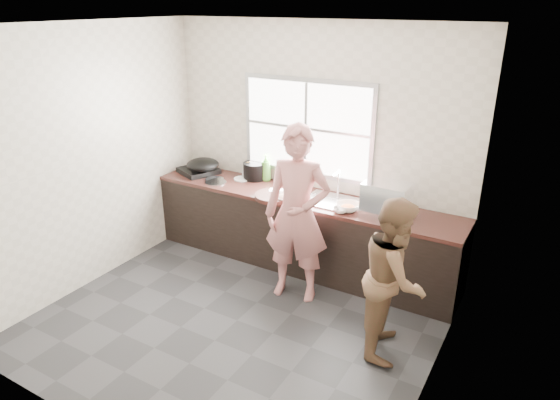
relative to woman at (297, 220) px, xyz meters
The scene contains 30 objects.
floor 1.14m from the woman, 110.34° to the right, with size 3.60×3.20×0.01m, color #2C2C2F.
ceiling 2.01m from the woman, 110.34° to the right, with size 3.60×3.20×0.01m, color silver.
wall_back 1.06m from the woman, 106.35° to the left, with size 3.60×0.01×2.70m, color beige.
wall_left 2.24m from the woman, 161.08° to the right, with size 0.01×3.20×2.70m, color beige.
wall_right 1.77m from the woman, 24.69° to the right, with size 0.01×3.20×2.70m, color silver.
wall_front 2.38m from the woman, 96.48° to the right, with size 3.60×0.01×2.70m, color beige.
cabinet 0.77m from the woman, 114.34° to the left, with size 3.60×0.62×0.82m, color black.
countertop 0.64m from the woman, 114.34° to the left, with size 3.60×0.64×0.04m, color #381C17.
sink 0.59m from the woman, 81.47° to the left, with size 0.55×0.45×0.02m, color silver.
faucet 0.80m from the woman, 83.63° to the left, with size 0.02×0.02×0.30m, color silver.
window_frame 1.18m from the woman, 112.38° to the left, with size 1.60×0.05×1.10m, color #9EA0A5.
window_glazing 1.17m from the woman, 112.97° to the left, with size 1.50×0.01×1.00m, color white.
woman is the anchor object (origin of this frame).
person_side 1.18m from the woman, 17.04° to the right, with size 0.69×0.54×1.42m, color brown.
cutting_board 0.61m from the woman, 142.49° to the left, with size 0.44×0.44×0.04m, color #321813.
cleaver 0.71m from the woman, 135.55° to the left, with size 0.21×0.10×0.01m, color silver.
bowl_mince 0.53m from the woman, 135.33° to the left, with size 0.24×0.24×0.06m, color silver.
bowl_crabs 0.57m from the woman, 52.25° to the left, with size 0.20×0.20×0.06m, color white.
bowl_held 0.48m from the woman, 50.65° to the left, with size 0.20×0.20×0.06m, color white.
black_pot 1.29m from the woman, 141.98° to the left, with size 0.28×0.28×0.20m, color black.
plate_food 1.32m from the woman, 148.67° to the left, with size 0.20×0.20×0.02m, color white.
bottle_green 1.20m from the woman, 136.92° to the left, with size 0.13×0.13×0.33m, color #489430.
bottle_brown_tall 1.33m from the woman, 144.52° to the left, with size 0.09×0.09×0.20m, color #3E270F.
bottle_brown_short 1.29m from the woman, 140.99° to the left, with size 0.12×0.12×0.15m, color #4C2C13.
glass_jar 1.38m from the woman, 146.25° to the left, with size 0.07×0.07×0.10m, color #B9BEC0.
burner 1.85m from the woman, 160.51° to the left, with size 0.42×0.42×0.06m, color black.
wok 1.74m from the woman, 160.43° to the left, with size 0.40×0.40×0.15m, color black.
dish_rack 0.92m from the woman, 36.97° to the left, with size 0.45×0.31×0.34m, color white.
pot_lid_left 1.40m from the woman, 162.10° to the left, with size 0.25×0.25×0.01m, color #B8BCBF.
pot_lid_right 1.50m from the woman, 159.98° to the left, with size 0.23×0.23×0.01m, color silver.
Camera 1 is at (2.39, -3.27, 2.88)m, focal length 32.00 mm.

